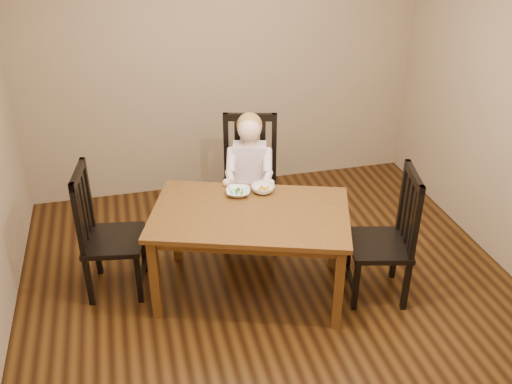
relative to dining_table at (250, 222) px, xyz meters
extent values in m
cube|color=#472A0F|center=(0.17, -0.14, -0.65)|extent=(4.00, 4.00, 0.01)
cube|color=#9F8465|center=(0.17, 1.86, 0.70)|extent=(4.00, 0.01, 2.70)
cube|color=#9F8465|center=(0.17, -2.14, 0.70)|extent=(4.00, 0.01, 2.70)
cube|color=#4E2812|center=(0.00, 0.00, 0.07)|extent=(1.68, 1.31, 0.04)
cube|color=#4E2812|center=(0.00, 0.00, 0.01)|extent=(1.53, 1.16, 0.08)
cube|color=#4E2812|center=(-0.75, -0.14, -0.30)|extent=(0.09, 0.09, 0.70)
cube|color=#4E2812|center=(0.51, -0.57, -0.30)|extent=(0.09, 0.09, 0.70)
cube|color=#4E2812|center=(-0.51, 0.57, -0.30)|extent=(0.09, 0.09, 0.70)
cube|color=#4E2812|center=(0.75, 0.14, -0.30)|extent=(0.09, 0.09, 0.70)
cube|color=black|center=(0.17, 0.75, -0.17)|extent=(0.60, 0.58, 0.04)
cube|color=black|center=(0.43, 0.89, -0.42)|extent=(0.05, 0.05, 0.46)
cube|color=black|center=(0.02, 1.00, -0.42)|extent=(0.05, 0.05, 0.46)
cube|color=black|center=(0.33, 0.50, -0.42)|extent=(0.05, 0.05, 0.46)
cube|color=black|center=(-0.08, 0.61, -0.42)|extent=(0.05, 0.05, 0.46)
cube|color=black|center=(0.43, 0.89, 0.17)|extent=(0.05, 0.05, 0.64)
cube|color=black|center=(0.02, 1.00, 0.17)|extent=(0.05, 0.05, 0.64)
cube|color=black|center=(0.23, 0.94, 0.46)|extent=(0.46, 0.16, 0.07)
cube|color=black|center=(0.33, 0.91, 0.14)|extent=(0.05, 0.03, 0.55)
cube|color=black|center=(0.23, 0.94, 0.14)|extent=(0.05, 0.03, 0.55)
cube|color=black|center=(0.12, 0.97, 0.14)|extent=(0.05, 0.03, 0.55)
cube|color=black|center=(-1.03, 0.29, -0.20)|extent=(0.51, 0.53, 0.04)
cube|color=black|center=(-1.18, 0.52, -0.44)|extent=(0.05, 0.05, 0.43)
cube|color=black|center=(-1.24, 0.13, -0.44)|extent=(0.05, 0.05, 0.43)
cube|color=black|center=(-0.81, 0.46, -0.44)|extent=(0.05, 0.05, 0.43)
cube|color=black|center=(-0.87, 0.07, -0.44)|extent=(0.05, 0.05, 0.43)
cube|color=black|center=(-1.18, 0.52, 0.12)|extent=(0.05, 0.05, 0.60)
cube|color=black|center=(-1.24, 0.13, 0.12)|extent=(0.05, 0.05, 0.60)
cube|color=black|center=(-1.21, 0.33, 0.39)|extent=(0.11, 0.44, 0.06)
cube|color=black|center=(-1.20, 0.43, 0.09)|extent=(0.03, 0.05, 0.52)
cube|color=black|center=(-1.21, 0.33, 0.09)|extent=(0.03, 0.05, 0.52)
cube|color=black|center=(-1.23, 0.22, 0.09)|extent=(0.03, 0.05, 0.52)
cube|color=black|center=(0.95, -0.27, -0.20)|extent=(0.54, 0.56, 0.04)
cube|color=black|center=(1.09, -0.51, -0.43)|extent=(0.05, 0.05, 0.43)
cube|color=black|center=(1.19, -0.12, -0.43)|extent=(0.05, 0.05, 0.43)
cube|color=black|center=(0.72, -0.42, -0.43)|extent=(0.05, 0.05, 0.43)
cube|color=black|center=(0.82, -0.03, -0.43)|extent=(0.05, 0.05, 0.43)
cube|color=black|center=(1.09, -0.51, 0.13)|extent=(0.05, 0.05, 0.60)
cube|color=black|center=(1.19, -0.12, 0.13)|extent=(0.05, 0.05, 0.60)
cube|color=black|center=(1.14, -0.31, 0.40)|extent=(0.14, 0.44, 0.06)
cube|color=black|center=(1.11, -0.42, 0.10)|extent=(0.03, 0.05, 0.52)
cube|color=black|center=(1.14, -0.31, 0.10)|extent=(0.03, 0.05, 0.52)
cube|color=black|center=(1.16, -0.21, 0.10)|extent=(0.03, 0.05, 0.52)
imported|color=white|center=(-0.03, 0.28, 0.11)|extent=(0.23, 0.23, 0.05)
imported|color=white|center=(0.17, 0.27, 0.11)|extent=(0.20, 0.20, 0.06)
cube|color=silver|center=(-0.08, 0.27, 0.14)|extent=(0.02, 0.13, 0.05)
cube|color=silver|center=(-0.08, 0.27, 0.12)|extent=(0.03, 0.04, 0.01)
camera|label=1|loc=(-0.84, -3.55, 2.30)|focal=40.00mm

